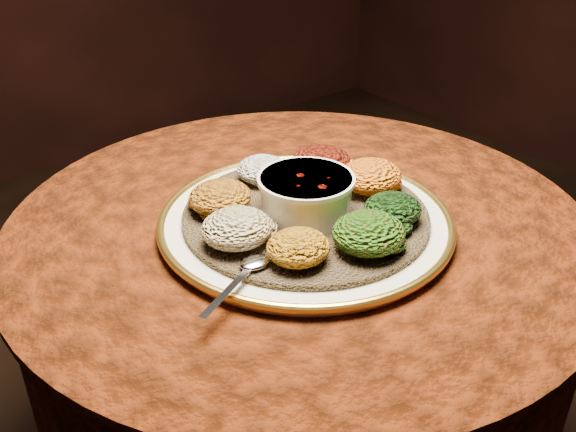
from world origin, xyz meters
TOP-DOWN VIEW (x-y plane):
  - table at (0.00, 0.00)m, footprint 0.96×0.96m
  - platter at (-0.01, -0.03)m, footprint 0.54×0.54m
  - injera at (-0.01, -0.03)m, footprint 0.52×0.52m
  - stew_bowl at (-0.01, -0.03)m, footprint 0.15×0.15m
  - spoon at (-0.17, -0.11)m, footprint 0.15×0.08m
  - portion_ayib at (-0.00, 0.10)m, footprint 0.09×0.08m
  - portion_kitfo at (0.09, 0.05)m, footprint 0.11×0.10m
  - portion_tikil at (0.12, -0.04)m, footprint 0.11×0.10m
  - portion_gomen at (0.07, -0.14)m, footprint 0.09×0.09m
  - portion_mixveg at (-0.01, -0.17)m, footprint 0.11×0.10m
  - portion_kik at (-0.11, -0.13)m, footprint 0.09×0.09m
  - portion_timatim at (-0.15, -0.04)m, footprint 0.10×0.10m
  - portion_shiro at (-0.12, 0.05)m, footprint 0.10×0.10m

SIDE VIEW (x-z plane):
  - table at x=0.00m, z-range 0.19..0.92m
  - platter at x=-0.01m, z-range 0.73..0.76m
  - injera at x=-0.01m, z-range 0.75..0.76m
  - spoon at x=-0.17m, z-range 0.76..0.77m
  - portion_ayib at x=0.00m, z-range 0.76..0.80m
  - portion_kik at x=-0.11m, z-range 0.76..0.81m
  - portion_gomen at x=0.07m, z-range 0.76..0.81m
  - portion_shiro at x=-0.12m, z-range 0.76..0.81m
  - portion_timatim at x=-0.15m, z-range 0.76..0.81m
  - portion_tikil at x=0.12m, z-range 0.76..0.81m
  - portion_kitfo at x=0.09m, z-range 0.76..0.81m
  - portion_mixveg at x=-0.01m, z-range 0.76..0.81m
  - stew_bowl at x=-0.01m, z-range 0.77..0.83m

